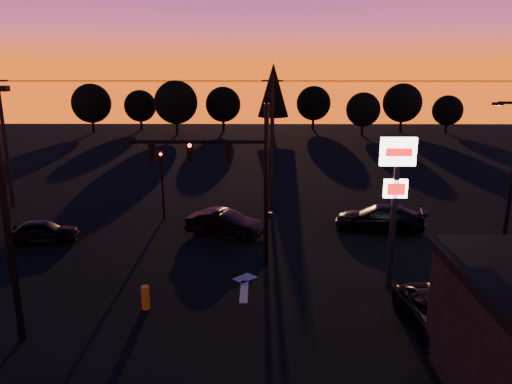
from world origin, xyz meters
TOP-DOWN VIEW (x-y plane):
  - ground at (0.00, 0.00)m, footprint 120.00×120.00m
  - lane_arrow at (0.50, 1.67)m, footprint 1.20×3.10m
  - traffic_signal_mast at (-0.10, 3.99)m, footprint 6.79×0.52m
  - secondary_signal at (-5.00, 11.49)m, footprint 0.30×0.31m
  - parking_lot_light at (-7.50, -3.00)m, footprint 1.25×0.30m
  - pylon_sign at (7.00, 1.50)m, footprint 1.50×0.28m
  - streetlight at (13.91, 5.50)m, footprint 1.55×0.35m
  - utility_pole_0 at (-16.00, 14.00)m, footprint 1.40×0.26m
  - utility_pole_1 at (2.00, 14.00)m, footprint 1.40×0.26m
  - power_wires at (2.00, 14.00)m, footprint 36.00×1.22m
  - bollard at (-3.49, -0.59)m, footprint 0.33×0.33m
  - tree_0 at (-22.00, 50.00)m, footprint 5.36×5.36m
  - tree_1 at (-16.00, 53.00)m, footprint 4.54×4.54m
  - tree_2 at (-10.00, 48.00)m, footprint 5.77×5.78m
  - tree_3 at (-4.00, 52.00)m, footprint 4.95×4.95m
  - tree_4 at (3.00, 49.00)m, footprint 4.18×4.18m
  - tree_5 at (9.00, 54.00)m, footprint 4.95×4.95m
  - tree_6 at (15.00, 48.00)m, footprint 4.54×4.54m
  - tree_7 at (21.00, 51.00)m, footprint 5.36×5.36m
  - tree_8 at (27.00, 50.00)m, footprint 4.12×4.12m
  - car_left at (-10.93, 7.04)m, footprint 3.96×2.01m
  - car_mid at (-0.82, 8.24)m, footprint 4.76×2.94m
  - car_right at (8.36, 9.24)m, footprint 5.64×3.27m
  - suv_parked at (7.98, -2.34)m, footprint 2.69×5.11m

SIDE VIEW (x-z plane):
  - ground at x=0.00m, z-range 0.00..0.00m
  - lane_arrow at x=0.50m, z-range 0.00..0.01m
  - bollard at x=-3.49m, z-range 0.00..1.00m
  - car_left at x=-10.93m, z-range 0.00..1.29m
  - suv_parked at x=7.98m, z-range 0.00..1.37m
  - car_mid at x=-0.82m, z-range 0.00..1.48m
  - car_right at x=8.36m, z-range 0.00..1.54m
  - secondary_signal at x=-5.00m, z-range 0.69..5.04m
  - tree_8 at x=27.00m, z-range 0.53..5.71m
  - tree_1 at x=-16.00m, z-range 0.58..6.29m
  - tree_6 at x=15.00m, z-range 0.58..6.29m
  - tree_3 at x=-4.00m, z-range 0.63..6.86m
  - tree_5 at x=9.00m, z-range 0.63..6.86m
  - tree_0 at x=-22.00m, z-range 0.69..7.43m
  - tree_7 at x=21.00m, z-range 0.69..7.43m
  - tree_2 at x=-10.00m, z-range 0.74..8.00m
  - streetlight at x=13.91m, z-range 0.42..8.42m
  - utility_pole_0 at x=-16.00m, z-range 0.09..9.09m
  - utility_pole_1 at x=2.00m, z-range 0.09..9.09m
  - pylon_sign at x=7.00m, z-range 1.51..8.31m
  - traffic_signal_mast at x=-0.10m, z-range 0.65..9.23m
  - parking_lot_light at x=-7.50m, z-range 0.70..9.84m
  - tree_4 at x=3.00m, z-range 1.18..10.68m
  - power_wires at x=2.00m, z-range 8.53..8.60m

